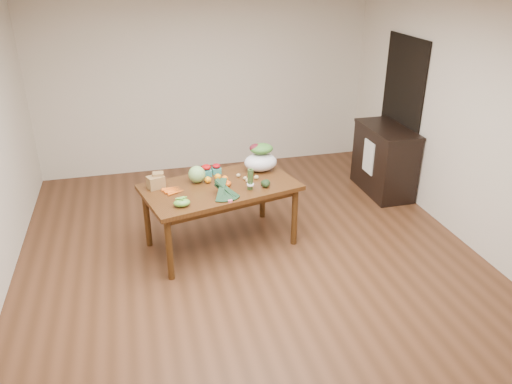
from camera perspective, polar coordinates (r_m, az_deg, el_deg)
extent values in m
plane|color=brown|center=(5.43, -0.15, -8.57)|extent=(6.00, 6.00, 0.00)
cube|color=silver|center=(7.64, -5.85, 12.51)|extent=(5.00, 0.02, 2.70)
cube|color=silver|center=(2.43, 18.73, -19.97)|extent=(5.00, 0.02, 2.70)
cube|color=silver|center=(5.91, 24.22, 6.59)|extent=(0.02, 6.00, 2.70)
cube|color=#503012|center=(5.66, -4.03, -2.69)|extent=(1.82, 1.28, 0.75)
cube|color=black|center=(7.24, 16.14, 8.48)|extent=(0.02, 1.00, 2.10)
cube|color=black|center=(7.15, 14.45, 3.55)|extent=(0.52, 1.02, 0.94)
cube|color=white|center=(6.99, 12.74, 3.92)|extent=(0.02, 0.28, 0.45)
sphere|color=#8BB568|center=(5.56, -6.78, 2.02)|extent=(0.19, 0.19, 0.19)
sphere|color=#FFA10F|center=(5.55, -5.52, 1.40)|extent=(0.07, 0.07, 0.07)
sphere|color=#FFA00F|center=(5.61, -4.38, 1.74)|extent=(0.07, 0.07, 0.07)
sphere|color=orange|center=(5.56, -3.58, 1.52)|extent=(0.07, 0.07, 0.07)
ellipsoid|color=#5EB23C|center=(5.06, -8.47, -1.22)|extent=(0.17, 0.13, 0.08)
ellipsoid|color=tan|center=(5.60, -1.24, 1.59)|extent=(0.05, 0.04, 0.04)
ellipsoid|color=#DBBD7E|center=(5.54, -0.91, 1.32)|extent=(0.06, 0.05, 0.05)
ellipsoid|color=tan|center=(5.73, -0.58, 2.13)|extent=(0.05, 0.04, 0.04)
ellipsoid|color=tan|center=(5.68, -2.03, 1.92)|extent=(0.05, 0.04, 0.04)
ellipsoid|color=tan|center=(5.62, 0.04, 1.69)|extent=(0.05, 0.05, 0.05)
ellipsoid|color=black|center=(5.42, 1.03, 0.95)|extent=(0.11, 0.14, 0.08)
ellipsoid|color=black|center=(5.47, 1.24, 1.11)|extent=(0.09, 0.11, 0.07)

